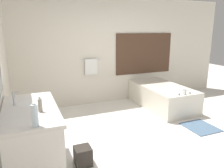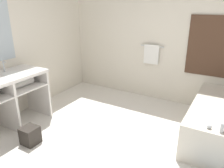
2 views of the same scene
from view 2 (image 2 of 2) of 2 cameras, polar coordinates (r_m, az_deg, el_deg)
ground_plane at (r=3.18m, az=-0.07°, el=-18.36°), size 16.00×16.00×0.00m
wall_back_with_blinds at (r=4.57m, az=15.00°, el=11.66°), size 7.40×0.13×2.70m
vanity_counter at (r=3.88m, az=-26.31°, el=-1.94°), size 0.67×1.37×0.92m
sink_faucet at (r=4.02m, az=-26.39°, el=4.11°), size 0.09×0.04×0.18m
bathtub at (r=3.81m, az=27.19°, el=-8.40°), size 0.94×1.83×0.66m
waste_bin at (r=3.56m, az=-20.59°, el=-12.43°), size 0.23×0.23×0.27m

